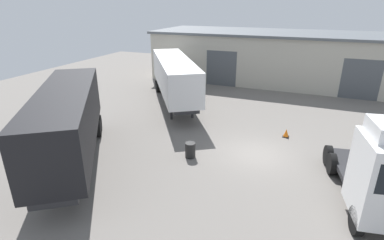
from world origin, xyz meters
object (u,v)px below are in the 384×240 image
container_trailer_red (174,75)px  container_trailer_blue (68,119)px  traffic_cone (286,133)px  oil_drum (190,150)px

container_trailer_red → container_trailer_blue: container_trailer_blue is taller
container_trailer_blue → traffic_cone: bearing=92.1°
container_trailer_red → traffic_cone: 10.51m
container_trailer_blue → traffic_cone: 13.19m
container_trailer_red → container_trailer_blue: (-0.62, -11.46, 0.13)m
oil_drum → traffic_cone: oil_drum is taller
traffic_cone → container_trailer_red: bearing=159.9°
container_trailer_blue → oil_drum: 6.68m
container_trailer_red → traffic_cone: container_trailer_red is taller
container_trailer_blue → oil_drum: container_trailer_blue is taller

